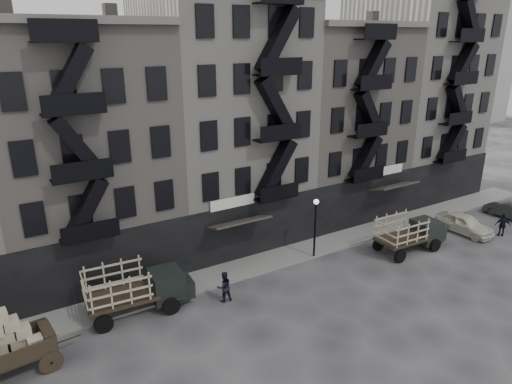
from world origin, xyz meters
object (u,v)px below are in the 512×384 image
wagon (6,340)px  stake_truck_west (136,285)px  pedestrian_mid (224,287)px  policeman (503,225)px  stake_truck_east (410,230)px  car_far (509,210)px  car_east (464,224)px

wagon → stake_truck_west: size_ratio=0.68×
pedestrian_mid → policeman: (22.09, -3.05, -0.03)m
wagon → stake_truck_east: (25.10, -0.74, -0.27)m
wagon → policeman: 33.17m
wagon → stake_truck_east: size_ratio=0.72×
stake_truck_east → car_far: (11.91, -0.14, -0.91)m
car_east → stake_truck_west: bearing=170.5°
stake_truck_west → pedestrian_mid: bearing=-14.2°
car_east → policeman: policeman is taller
stake_truck_east → pedestrian_mid: bearing=178.0°
stake_truck_west → pedestrian_mid: stake_truck_west is taller
pedestrian_mid → policeman: 22.30m
policeman → stake_truck_west: bearing=35.2°
stake_truck_east → pedestrian_mid: 14.20m
stake_truck_west → car_far: bearing=-0.7°
wagon → stake_truck_east: wagon is taller
car_east → pedestrian_mid: 20.23m
stake_truck_west → car_east: 24.93m
pedestrian_mid → policeman: size_ratio=1.03×
stake_truck_west → car_east: bearing=-1.9°
car_far → policeman: (-3.97, -1.85, 0.25)m
stake_truck_west → stake_truck_east: 18.90m
car_far → policeman: bearing=22.5°
wagon → car_east: wagon is taller
wagon → car_far: (37.01, -0.88, -1.18)m
wagon → policeman: wagon is taller
wagon → stake_truck_west: wagon is taller
stake_truck_east → car_east: stake_truck_east is taller
stake_truck_west → stake_truck_east: bearing=-3.5°
pedestrian_mid → stake_truck_east: bearing=-179.4°
car_far → policeman: 4.39m
car_far → pedestrian_mid: bearing=-5.1°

